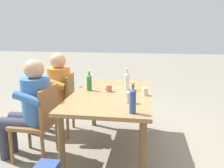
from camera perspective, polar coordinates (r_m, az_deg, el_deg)
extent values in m
plane|color=gray|center=(3.16, 0.00, -15.17)|extent=(24.00, 24.00, 0.00)
cube|color=#A37547|center=(2.89, 0.00, -2.70)|extent=(1.56, 0.96, 0.04)
cylinder|color=brown|center=(3.73, -4.44, -4.91)|extent=(0.07, 0.07, 0.69)
cylinder|color=brown|center=(2.49, -12.03, -14.76)|extent=(0.07, 0.07, 0.69)
cylinder|color=brown|center=(3.63, 7.99, -5.48)|extent=(0.07, 0.07, 0.69)
cylinder|color=brown|center=(2.35, 7.31, -16.38)|extent=(0.07, 0.07, 0.69)
cube|color=olive|center=(3.52, -13.11, -4.86)|extent=(0.49, 0.49, 0.04)
cube|color=olive|center=(3.41, -10.07, -1.28)|extent=(0.42, 0.09, 0.42)
cylinder|color=olive|center=(3.82, -14.94, -7.10)|extent=(0.04, 0.04, 0.41)
cylinder|color=olive|center=(3.48, -16.80, -9.23)|extent=(0.04, 0.04, 0.41)
cylinder|color=olive|center=(3.72, -9.31, -7.34)|extent=(0.04, 0.04, 0.41)
cylinder|color=olive|center=(3.38, -10.62, -9.58)|extent=(0.04, 0.04, 0.41)
cube|color=olive|center=(2.92, -18.23, -8.99)|extent=(0.46, 0.46, 0.04)
cube|color=olive|center=(2.76, -14.93, -5.03)|extent=(0.42, 0.06, 0.42)
cylinder|color=olive|center=(3.25, -19.29, -11.08)|extent=(0.04, 0.04, 0.41)
cylinder|color=olive|center=(2.96, -23.04, -13.87)|extent=(0.04, 0.04, 0.41)
cylinder|color=olive|center=(3.09, -13.04, -12.00)|extent=(0.04, 0.04, 0.41)
cylinder|color=olive|center=(2.78, -16.29, -15.15)|extent=(0.04, 0.04, 0.41)
cylinder|color=orange|center=(3.43, -12.58, -0.46)|extent=(0.32, 0.32, 0.52)
sphere|color=tan|center=(3.36, -12.88, 5.50)|extent=(0.22, 0.22, 0.22)
cylinder|color=#383847|center=(3.65, -14.79, -3.97)|extent=(0.14, 0.40, 0.14)
cylinder|color=#383847|center=(3.80, -17.38, -7.02)|extent=(0.11, 0.11, 0.45)
cylinder|color=orange|center=(3.58, -11.55, 1.46)|extent=(0.09, 0.31, 0.16)
cylinder|color=#383847|center=(3.49, -15.96, -4.82)|extent=(0.14, 0.40, 0.14)
cylinder|color=#383847|center=(3.65, -18.62, -7.95)|extent=(0.11, 0.11, 0.45)
cylinder|color=orange|center=(3.24, -13.85, 0.10)|extent=(0.09, 0.31, 0.16)
cylinder|color=#3D70B2|center=(2.81, -17.73, -3.80)|extent=(0.32, 0.32, 0.52)
sphere|color=tan|center=(2.73, -18.26, 3.43)|extent=(0.22, 0.22, 0.22)
cylinder|color=#383847|center=(3.06, -20.03, -7.74)|extent=(0.14, 0.40, 0.14)
cylinder|color=#383847|center=(3.24, -22.87, -11.10)|extent=(0.11, 0.11, 0.45)
cylinder|color=#3D70B2|center=(2.95, -16.23, -1.31)|extent=(0.09, 0.31, 0.16)
cylinder|color=#383847|center=(2.91, -21.73, -8.93)|extent=(0.14, 0.40, 0.14)
cylinder|color=#383847|center=(3.10, -24.63, -12.36)|extent=(0.11, 0.11, 0.45)
cylinder|color=#3D70B2|center=(2.63, -19.67, -3.34)|extent=(0.09, 0.31, 0.16)
cylinder|color=#287A38|center=(3.02, -5.49, 0.13)|extent=(0.06, 0.06, 0.18)
cone|color=#287A38|center=(3.00, -5.53, 2.07)|extent=(0.06, 0.06, 0.03)
cylinder|color=#287A38|center=(2.99, -5.54, 2.54)|extent=(0.03, 0.03, 0.03)
cylinder|color=yellow|center=(2.99, -5.55, 2.98)|extent=(0.03, 0.03, 0.02)
cylinder|color=#2D56A3|center=(2.21, 4.99, -4.38)|extent=(0.06, 0.06, 0.21)
cone|color=#2D56A3|center=(2.18, 5.05, -1.32)|extent=(0.06, 0.06, 0.03)
cylinder|color=#2D56A3|center=(2.17, 5.07, -0.56)|extent=(0.03, 0.03, 0.03)
cylinder|color=yellow|center=(2.16, 5.08, 0.13)|extent=(0.03, 0.03, 0.02)
cylinder|color=white|center=(3.07, 3.59, 0.48)|extent=(0.06, 0.06, 0.20)
cone|color=white|center=(3.04, 3.62, 2.52)|extent=(0.06, 0.06, 0.03)
cylinder|color=white|center=(3.04, 3.62, 3.02)|extent=(0.03, 0.03, 0.03)
cylinder|color=yellow|center=(3.04, 3.63, 3.48)|extent=(0.03, 0.03, 0.02)
cylinder|color=#B2B7BC|center=(2.52, 4.24, -3.28)|extent=(0.08, 0.08, 0.12)
cylinder|color=#BC6B47|center=(2.97, -0.71, -1.03)|extent=(0.07, 0.07, 0.08)
cylinder|color=silver|center=(2.82, 7.98, -1.82)|extent=(0.07, 0.07, 0.09)
cube|color=silver|center=(3.12, 1.00, -1.08)|extent=(0.11, 0.17, 0.01)
cube|color=black|center=(3.08, -0.88, -1.22)|extent=(0.06, 0.08, 0.01)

